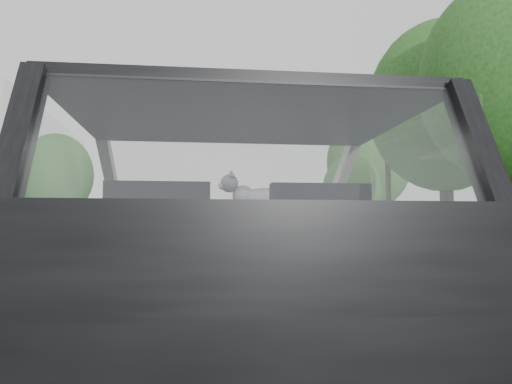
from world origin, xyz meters
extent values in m
cube|color=black|center=(0.00, 0.00, 0.72)|extent=(1.80, 4.00, 1.45)
cube|color=black|center=(0.00, 0.62, 0.85)|extent=(1.58, 0.45, 0.30)
cube|color=black|center=(-0.40, -0.29, 0.88)|extent=(0.50, 0.72, 0.42)
cube|color=black|center=(0.40, -0.29, 0.88)|extent=(0.50, 0.72, 0.42)
torus|color=black|center=(-0.40, 0.33, 0.92)|extent=(0.36, 0.36, 0.04)
ellipsoid|color=slate|center=(0.28, 0.58, 1.09)|extent=(0.61, 0.22, 0.27)
cube|color=gray|center=(4.30, 10.00, 0.58)|extent=(0.05, 90.00, 0.32)
imported|color=#ABACAE|center=(0.82, 19.46, 0.73)|extent=(1.89, 4.49, 1.46)
cube|color=#164720|center=(5.18, 27.81, 1.15)|extent=(0.46, 0.87, 2.29)
cylinder|color=black|center=(8.54, 19.10, 3.89)|extent=(0.32, 0.32, 7.78)
camera|label=1|loc=(-0.22, -2.83, 0.84)|focal=35.00mm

